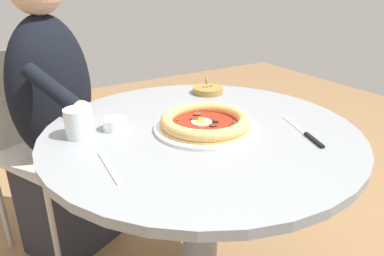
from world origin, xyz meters
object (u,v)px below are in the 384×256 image
object	(u,v)px
pizza_on_plate	(205,123)
fork_utensil	(109,167)
diner_person	(59,138)
water_glass	(79,124)
olive_pan	(208,90)
steak_knife	(308,135)
ramekin_capers	(114,124)
dining_table	(201,190)
cafe_chair_diner	(38,133)

from	to	relation	value
pizza_on_plate	fork_utensil	size ratio (longest dim) A/B	1.72
fork_utensil	diner_person	world-z (taller)	diner_person
water_glass	fork_utensil	bearing A→B (deg)	91.56
olive_pan	diner_person	world-z (taller)	diner_person
steak_knife	ramekin_capers	world-z (taller)	ramekin_capers
pizza_on_plate	diner_person	xyz separation A→B (m)	(0.31, -0.62, -0.22)
steak_knife	olive_pan	bearing A→B (deg)	-88.41
steak_knife	olive_pan	xyz separation A→B (m)	(0.01, -0.49, 0.01)
pizza_on_plate	fork_utensil	distance (m)	0.33
ramekin_capers	fork_utensil	size ratio (longest dim) A/B	0.38
steak_knife	dining_table	bearing A→B (deg)	-41.80
ramekin_capers	olive_pan	distance (m)	0.46
pizza_on_plate	cafe_chair_diner	world-z (taller)	cafe_chair_diner
water_glass	steak_knife	distance (m)	0.64
diner_person	cafe_chair_diner	bearing A→B (deg)	-64.71
pizza_on_plate	cafe_chair_diner	size ratio (longest dim) A/B	0.34
water_glass	steak_knife	world-z (taller)	water_glass
olive_pan	diner_person	size ratio (longest dim) A/B	0.11
dining_table	olive_pan	bearing A→B (deg)	-126.92
pizza_on_plate	olive_pan	xyz separation A→B (m)	(-0.21, -0.29, -0.01)
ramekin_capers	dining_table	bearing A→B (deg)	149.54
ramekin_capers	olive_pan	size ratio (longest dim) A/B	0.50
fork_utensil	steak_knife	bearing A→B (deg)	167.41
olive_pan	fork_utensil	world-z (taller)	olive_pan
ramekin_capers	olive_pan	bearing A→B (deg)	-160.43
cafe_chair_diner	dining_table	bearing A→B (deg)	115.92
pizza_on_plate	diner_person	size ratio (longest dim) A/B	0.25
ramekin_capers	diner_person	distance (m)	0.53
cafe_chair_diner	water_glass	bearing A→B (deg)	93.67
water_glass	cafe_chair_diner	distance (m)	0.65
dining_table	cafe_chair_diner	distance (m)	0.82
steak_knife	cafe_chair_diner	distance (m)	1.13
pizza_on_plate	steak_knife	world-z (taller)	pizza_on_plate
water_glass	ramekin_capers	xyz separation A→B (m)	(-0.10, 0.01, -0.02)
dining_table	olive_pan	world-z (taller)	olive_pan
water_glass	dining_table	bearing A→B (deg)	157.17
water_glass	olive_pan	size ratio (longest dim) A/B	0.62
steak_knife	ramekin_capers	xyz separation A→B (m)	(0.45, -0.33, 0.02)
steak_knife	diner_person	bearing A→B (deg)	-57.15
olive_pan	pizza_on_plate	bearing A→B (deg)	54.80
steak_knife	ramekin_capers	size ratio (longest dim) A/B	3.31
ramekin_capers	water_glass	bearing A→B (deg)	-3.05
ramekin_capers	olive_pan	xyz separation A→B (m)	(-0.43, -0.15, -0.01)
dining_table	diner_person	distance (m)	0.68
dining_table	ramekin_capers	distance (m)	0.34
dining_table	pizza_on_plate	world-z (taller)	pizza_on_plate
dining_table	ramekin_capers	size ratio (longest dim) A/B	14.02
dining_table	ramekin_capers	bearing A→B (deg)	-30.46
dining_table	water_glass	xyz separation A→B (m)	(0.32, -0.13, 0.25)
fork_utensil	cafe_chair_diner	world-z (taller)	cafe_chair_diner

